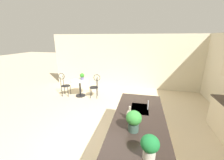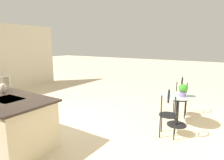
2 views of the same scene
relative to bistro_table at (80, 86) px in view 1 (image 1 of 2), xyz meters
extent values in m
plane|color=beige|center=(2.62, 1.80, -0.45)|extent=(40.00, 40.00, 0.00)
cube|color=beige|center=(-1.64, 1.80, 0.90)|extent=(0.12, 7.80, 2.70)
cube|color=beige|center=(2.92, 2.65, -0.01)|extent=(2.70, 0.96, 0.88)
cube|color=#2D231E|center=(2.92, 2.65, 0.45)|extent=(2.80, 1.06, 0.04)
cube|color=#B2B5BA|center=(2.37, 2.65, 0.46)|extent=(0.56, 0.40, 0.03)
cylinder|color=black|center=(0.00, 0.00, -0.43)|extent=(0.44, 0.44, 0.03)
cylinder|color=black|center=(0.00, 0.00, -0.07)|extent=(0.07, 0.07, 0.69)
cylinder|color=#B2C6C1|center=(0.00, 0.00, 0.29)|extent=(0.80, 0.80, 0.01)
cylinder|color=black|center=(0.18, 0.54, -0.22)|extent=(0.03, 0.03, 0.45)
cylinder|color=black|center=(-0.09, 0.48, -0.22)|extent=(0.03, 0.03, 0.45)
cylinder|color=black|center=(0.12, 0.82, -0.22)|extent=(0.03, 0.03, 0.45)
cylinder|color=black|center=(-0.15, 0.76, -0.22)|extent=(0.03, 0.03, 0.45)
cylinder|color=black|center=(0.02, 0.65, 0.01)|extent=(0.45, 0.45, 0.02)
cylinder|color=black|center=(0.11, 0.82, 0.23)|extent=(0.03, 0.03, 0.45)
cylinder|color=black|center=(-0.14, 0.77, 0.23)|extent=(0.03, 0.03, 0.45)
torus|color=black|center=(-0.01, 0.80, 0.45)|extent=(0.08, 0.28, 0.28)
cylinder|color=black|center=(-0.06, -0.52, -0.22)|extent=(0.03, 0.03, 0.45)
cylinder|color=black|center=(0.22, -0.49, -0.22)|extent=(0.03, 0.03, 0.45)
cylinder|color=black|center=(-0.03, -0.80, -0.22)|extent=(0.03, 0.03, 0.45)
cylinder|color=black|center=(0.25, -0.76, -0.22)|extent=(0.03, 0.03, 0.45)
cylinder|color=black|center=(0.10, -0.64, 0.01)|extent=(0.42, 0.42, 0.02)
cylinder|color=black|center=(-0.01, -0.81, 0.23)|extent=(0.03, 0.03, 0.45)
cylinder|color=black|center=(0.24, -0.78, 0.23)|extent=(0.03, 0.03, 0.45)
torus|color=black|center=(0.11, -0.79, 0.45)|extent=(0.06, 0.28, 0.28)
cylinder|color=#B2B5BA|center=(2.37, 2.83, 0.58)|extent=(0.02, 0.02, 0.22)
cylinder|color=#7A669E|center=(-0.12, 0.08, 0.35)|extent=(0.14, 0.14, 0.11)
ellipsoid|color=#358928|center=(-0.12, 0.08, 0.49)|extent=(0.20, 0.20, 0.18)
cylinder|color=#385147|center=(3.22, 2.56, 0.55)|extent=(0.19, 0.19, 0.15)
ellipsoid|color=#348636|center=(3.22, 2.56, 0.73)|extent=(0.27, 0.27, 0.25)
cylinder|color=beige|center=(3.77, 2.82, 0.54)|extent=(0.17, 0.17, 0.14)
ellipsoid|color=#1B7033|center=(3.77, 2.82, 0.72)|extent=(0.25, 0.25, 0.23)
ellipsoid|color=#BCB29E|center=(2.87, 2.46, 0.58)|extent=(0.13, 0.13, 0.21)
cylinder|color=#BCB29E|center=(2.87, 2.46, 0.72)|extent=(0.04, 0.04, 0.08)
camera|label=1|loc=(5.37, 2.65, 2.06)|focal=22.26mm
camera|label=2|loc=(-1.07, 4.43, 1.46)|focal=30.83mm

